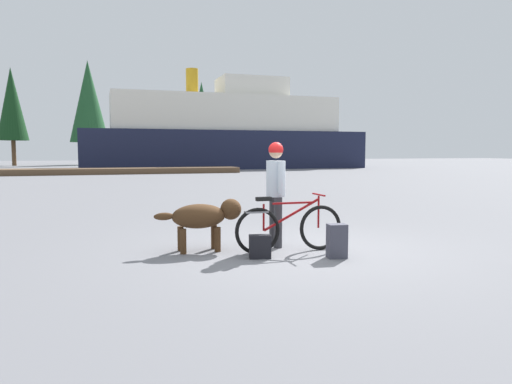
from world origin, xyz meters
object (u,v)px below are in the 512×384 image
object	(u,v)px
person_cyclist	(276,184)
backpack	(337,241)
dog	(204,217)
ferry_boat	(226,134)
handbag_pannier	(260,247)
bicycle	(289,228)

from	to	relation	value
person_cyclist	backpack	bearing A→B (deg)	-62.23
dog	ferry_boat	xyz separation A→B (m)	(9.66, 35.82, 2.64)
dog	ferry_boat	size ratio (longest dim) A/B	0.06
dog	ferry_boat	world-z (taller)	ferry_boat
person_cyclist	backpack	distance (m)	1.48
person_cyclist	dog	size ratio (longest dim) A/B	1.24
handbag_pannier	dog	bearing A→B (deg)	131.37
handbag_pannier	ferry_boat	distance (m)	37.80
dog	handbag_pannier	bearing A→B (deg)	-48.63
backpack	dog	bearing A→B (deg)	148.04
handbag_pannier	ferry_boat	world-z (taller)	ferry_boat
bicycle	ferry_boat	size ratio (longest dim) A/B	0.07
dog	backpack	size ratio (longest dim) A/B	2.75
bicycle	person_cyclist	distance (m)	0.83
bicycle	dog	distance (m)	1.37
dog	bicycle	bearing A→B (deg)	-22.20
ferry_boat	dog	bearing A→B (deg)	-105.10
dog	backpack	bearing A→B (deg)	-31.96
dog	ferry_boat	bearing A→B (deg)	74.90
person_cyclist	handbag_pannier	size ratio (longest dim) A/B	4.99
person_cyclist	handbag_pannier	xyz separation A→B (m)	(-0.53, -0.75, -0.89)
bicycle	dog	world-z (taller)	bicycle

